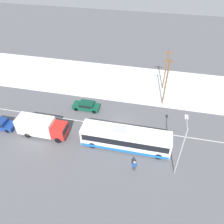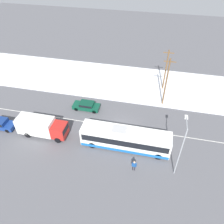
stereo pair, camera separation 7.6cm
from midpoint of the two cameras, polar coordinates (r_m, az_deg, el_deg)
ground_plane at (r=32.84m, az=2.47°, el=-3.99°), size 120.00×120.00×0.00m
snow_lot at (r=42.52m, az=5.59°, el=7.53°), size 80.00×12.48×0.12m
lane_marking_center at (r=32.84m, az=2.47°, el=-3.99°), size 60.00×0.12×0.00m
city_bus at (r=29.14m, az=3.60°, el=-6.99°), size 11.79×2.57×3.13m
box_truck at (r=32.26m, az=-17.94°, el=-3.55°), size 7.05×2.30×2.82m
sedan_car at (r=35.84m, az=-6.63°, el=1.71°), size 4.33×1.80×1.30m
pedestrian_at_stop at (r=27.17m, az=5.88°, el=-13.58°), size 0.61×0.27×1.69m
streetlamp at (r=25.37m, az=17.83°, el=-8.04°), size 0.36×2.48×7.51m
utility_pole_roadside at (r=35.61m, az=14.04°, el=7.62°), size 1.80×0.24×8.39m
utility_pole_snowlot at (r=39.84m, az=13.93°, el=10.69°), size 1.80×0.24×7.63m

